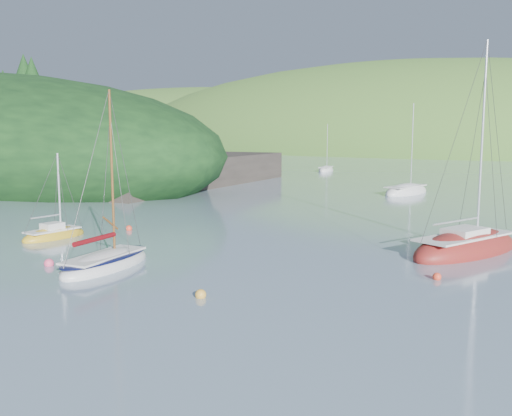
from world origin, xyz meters
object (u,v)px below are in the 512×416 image
Objects in this scene: daysailer_white at (106,263)px; distant_sloop_c at (326,170)px; sloop_red at (466,249)px; distant_sloop_a at (406,192)px; sailboat_yellow at (54,235)px.

distant_sloop_c is at bearing 97.95° from daysailer_white.
sloop_red reaches higher than daysailer_white.
sloop_red reaches higher than distant_sloop_a.
sailboat_yellow is at bearing -94.63° from distant_sloop_a.
sailboat_yellow is (-22.06, -10.88, -0.07)m from sloop_red.
sailboat_yellow is 0.56× the size of distant_sloop_a.
distant_sloop_c is (-23.77, 24.39, -0.02)m from distant_sloop_a.
sloop_red is at bearing 33.68° from daysailer_white.
sailboat_yellow is at bearing 148.00° from daysailer_white.
distant_sloop_c is at bearing 143.04° from sloop_red.
distant_sloop_c is (-24.66, 64.48, -0.06)m from daysailer_white.
daysailer_white is 40.10m from distant_sloop_a.
sloop_red is at bearing 24.48° from sailboat_yellow.
distant_sloop_a is (-14.06, 26.14, -0.05)m from sloop_red.
daysailer_white is 9.41m from sailboat_yellow.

